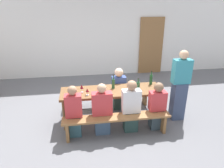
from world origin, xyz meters
The scene contains 18 objects.
ground_plane centered at (0.00, 0.00, 0.00)m, with size 24.00×24.00×0.00m, color slate.
back_wall centered at (0.00, 3.34, 1.60)m, with size 14.00×0.20×3.20m, color white.
wooden_door centered at (1.98, 3.20, 1.05)m, with size 0.90×0.06×2.10m, color olive.
tasting_table centered at (0.00, 0.00, 0.67)m, with size 2.31×0.71×0.75m.
bench_near centered at (0.00, -0.65, 0.36)m, with size 2.21×0.30×0.45m.
bench_far centered at (0.00, 0.65, 0.36)m, with size 2.21×0.30×0.45m.
wine_bottle_0 centered at (0.55, -0.20, 0.88)m, with size 0.08×0.08×0.33m.
wine_bottle_1 centered at (0.05, 0.11, 0.87)m, with size 0.07×0.07×0.32m.
wine_bottle_2 centered at (0.99, 0.22, 0.88)m, with size 0.07×0.07×0.34m.
wine_glass_0 centered at (-0.68, -0.01, 0.88)m, with size 0.08×0.08×0.18m.
wine_glass_1 centered at (-0.56, -0.18, 0.86)m, with size 0.07×0.07×0.15m.
wine_glass_2 centered at (-0.81, -0.07, 0.87)m, with size 0.06×0.06×0.18m.
seated_guest_near_0 centered at (-0.86, -0.50, 0.53)m, with size 0.34×0.24×1.11m.
seated_guest_near_1 centered at (-0.28, -0.50, 0.53)m, with size 0.41×0.24×1.12m.
seated_guest_near_2 centered at (0.33, -0.50, 0.55)m, with size 0.38×0.24×1.15m.
seated_guest_near_3 centered at (0.90, -0.50, 0.51)m, with size 0.35×0.24×1.08m.
seated_guest_far_0 centered at (0.25, 0.50, 0.53)m, with size 0.35×0.24×1.10m.
standing_host centered at (1.53, -0.19, 0.81)m, with size 0.40×0.24×1.66m.
Camera 1 is at (-0.65, -4.24, 2.63)m, focal length 33.13 mm.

